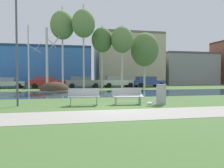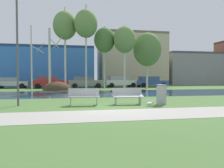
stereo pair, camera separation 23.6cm
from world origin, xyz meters
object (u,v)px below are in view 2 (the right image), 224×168
at_px(bench_left, 84,96).
at_px(parked_hatch_third_grey, 85,82).
at_px(parked_suv_fifth_blue, 150,81).
at_px(bench_right, 128,95).
at_px(parked_sedan_second_red, 50,82).
at_px(parked_wagon_fourth_white, 120,81).
at_px(trash_bin, 161,94).
at_px(seagull, 150,103).
at_px(streetlamp, 17,28).
at_px(parked_van_nearest_silver, 11,82).

height_order(bench_left, parked_hatch_third_grey, parked_hatch_third_grey).
xyz_separation_m(parked_hatch_third_grey, parked_suv_fifth_blue, (9.11, 0.61, -0.00)).
height_order(bench_right, parked_sedan_second_red, parked_sedan_second_red).
height_order(parked_wagon_fourth_white, parked_suv_fifth_blue, parked_wagon_fourth_white).
relative_size(trash_bin, parked_suv_fifth_blue, 0.23).
relative_size(parked_hatch_third_grey, parked_suv_fifth_blue, 0.99).
bearing_deg(trash_bin, bench_right, 168.27).
relative_size(seagull, parked_wagon_fourth_white, 0.10).
relative_size(seagull, parked_suv_fifth_blue, 0.10).
bearing_deg(parked_sedan_second_red, trash_bin, -67.09).
bearing_deg(streetlamp, parked_van_nearest_silver, 105.80).
bearing_deg(parked_sedan_second_red, parked_suv_fifth_blue, 0.67).
distance_m(seagull, parked_wagon_fourth_white, 18.97).
bearing_deg(parked_wagon_fourth_white, parked_hatch_third_grey, -167.97).
height_order(trash_bin, seagull, trash_bin).
distance_m(trash_bin, streetlamp, 8.10).
bearing_deg(parked_wagon_fourth_white, parked_suv_fifth_blue, -5.66).
xyz_separation_m(bench_right, parked_suv_fifth_blue, (7.89, 17.44, 0.32)).
xyz_separation_m(trash_bin, parked_suv_fifth_blue, (6.14, 17.81, 0.24)).
distance_m(parked_hatch_third_grey, parked_suv_fifth_blue, 9.13).
bearing_deg(bench_left, streetlamp, 172.56).
xyz_separation_m(streetlamp, parked_suv_fifth_blue, (13.47, 17.02, -3.12)).
height_order(streetlamp, parked_hatch_third_grey, streetlamp).
distance_m(bench_right, parked_van_nearest_silver, 20.69).
height_order(bench_left, parked_van_nearest_silver, parked_van_nearest_silver).
relative_size(seagull, parked_sedan_second_red, 0.10).
distance_m(seagull, parked_sedan_second_red, 19.36).
distance_m(bench_right, seagull, 1.32).
relative_size(trash_bin, streetlamp, 0.18).
relative_size(bench_left, seagull, 3.58).
relative_size(bench_right, parked_hatch_third_grey, 0.36).
height_order(seagull, parked_sedan_second_red, parked_sedan_second_red).
bearing_deg(bench_left, seagull, -15.47).
xyz_separation_m(bench_left, trash_bin, (4.07, -0.36, 0.07)).
distance_m(bench_left, parked_hatch_third_grey, 16.87).
distance_m(bench_right, trash_bin, 1.79).
height_order(seagull, parked_suv_fifth_blue, parked_suv_fifth_blue).
bearing_deg(bench_right, streetlamp, 175.64).
distance_m(seagull, parked_van_nearest_silver, 21.93).
distance_m(parked_sedan_second_red, parked_hatch_third_grey, 4.51).
relative_size(streetlamp, parked_van_nearest_silver, 1.40).
xyz_separation_m(trash_bin, parked_wagon_fourth_white, (1.88, 18.23, 0.26)).
relative_size(trash_bin, parked_van_nearest_silver, 0.25).
bearing_deg(bench_right, parked_wagon_fourth_white, 78.51).
relative_size(bench_right, parked_sedan_second_red, 0.36).
distance_m(bench_left, parked_van_nearest_silver, 19.62).
bearing_deg(parked_wagon_fourth_white, parked_sedan_second_red, -176.44).
height_order(trash_bin, parked_wagon_fourth_white, parked_wagon_fourth_white).
height_order(parked_van_nearest_silver, parked_sedan_second_red, parked_sedan_second_red).
bearing_deg(parked_suv_fifth_blue, parked_wagon_fourth_white, 174.34).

